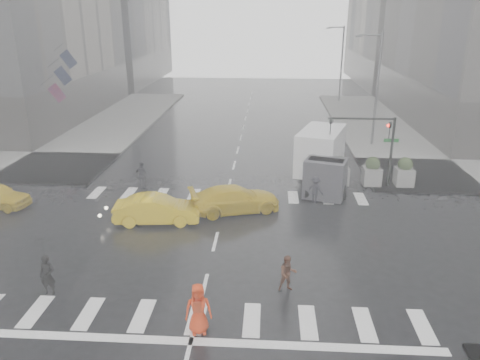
# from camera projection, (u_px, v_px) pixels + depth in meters

# --- Properties ---
(ground) EXTENTS (120.00, 120.00, 0.00)m
(ground) POSITION_uv_depth(u_px,v_px,m) (215.00, 241.00, 22.55)
(ground) COLOR black
(ground) RESTS_ON ground
(sidewalk_ne) EXTENTS (35.00, 35.00, 0.15)m
(sidewalk_ne) POSITION_uv_depth(u_px,v_px,m) (479.00, 148.00, 37.80)
(sidewalk_ne) COLOR slate
(sidewalk_ne) RESTS_ON ground
(sidewalk_nw) EXTENTS (35.00, 35.00, 0.15)m
(sidewalk_nw) POSITION_uv_depth(u_px,v_px,m) (13.00, 140.00, 40.13)
(sidewalk_nw) COLOR slate
(sidewalk_nw) RESTS_ON ground
(road_markings) EXTENTS (18.00, 48.00, 0.01)m
(road_markings) POSITION_uv_depth(u_px,v_px,m) (215.00, 241.00, 22.55)
(road_markings) COLOR silver
(road_markings) RESTS_ON ground
(traffic_signal_pole) EXTENTS (4.45, 0.42, 4.50)m
(traffic_signal_pole) POSITION_uv_depth(u_px,v_px,m) (376.00, 138.00, 28.45)
(traffic_signal_pole) COLOR black
(traffic_signal_pole) RESTS_ON ground
(street_lamp_near) EXTENTS (2.15, 0.22, 9.00)m
(street_lamp_near) POSITION_uv_depth(u_px,v_px,m) (376.00, 86.00, 37.14)
(street_lamp_near) COLOR #59595B
(street_lamp_near) RESTS_ON ground
(street_lamp_far) EXTENTS (2.15, 0.22, 9.00)m
(street_lamp_far) POSITION_uv_depth(u_px,v_px,m) (341.00, 61.00, 55.93)
(street_lamp_far) COLOR #59595B
(street_lamp_far) RESTS_ON ground
(planter_west) EXTENTS (1.10, 1.10, 1.80)m
(planter_west) POSITION_uv_depth(u_px,v_px,m) (340.00, 171.00, 29.50)
(planter_west) COLOR slate
(planter_west) RESTS_ON ground
(planter_mid) EXTENTS (1.10, 1.10, 1.80)m
(planter_mid) POSITION_uv_depth(u_px,v_px,m) (372.00, 172.00, 29.39)
(planter_mid) COLOR slate
(planter_mid) RESTS_ON ground
(planter_east) EXTENTS (1.10, 1.10, 1.80)m
(planter_east) POSITION_uv_depth(u_px,v_px,m) (404.00, 172.00, 29.27)
(planter_east) COLOR slate
(planter_east) RESTS_ON ground
(flag_cluster) EXTENTS (2.87, 3.06, 4.69)m
(flag_cluster) POSITION_uv_depth(u_px,v_px,m) (59.00, 73.00, 38.92)
(flag_cluster) COLOR #59595B
(flag_cluster) RESTS_ON ground
(pedestrian_black) EXTENTS (0.98, 1.00, 2.43)m
(pedestrian_black) POSITION_uv_depth(u_px,v_px,m) (45.00, 258.00, 17.81)
(pedestrian_black) COLOR black
(pedestrian_black) RESTS_ON ground
(pedestrian_brown) EXTENTS (0.85, 0.73, 1.52)m
(pedestrian_brown) POSITION_uv_depth(u_px,v_px,m) (288.00, 273.00, 18.34)
(pedestrian_brown) COLOR #462619
(pedestrian_brown) RESTS_ON ground
(pedestrian_orange) EXTENTS (1.01, 0.76, 1.86)m
(pedestrian_orange) POSITION_uv_depth(u_px,v_px,m) (198.00, 309.00, 15.86)
(pedestrian_orange) COLOR red
(pedestrian_orange) RESTS_ON ground
(pedestrian_far_a) EXTENTS (1.20, 1.01, 1.76)m
(pedestrian_far_a) POSITION_uv_depth(u_px,v_px,m) (142.00, 176.00, 28.97)
(pedestrian_far_a) COLOR black
(pedestrian_far_a) RESTS_ON ground
(pedestrian_far_b) EXTENTS (1.18, 1.03, 1.59)m
(pedestrian_far_b) POSITION_uv_depth(u_px,v_px,m) (315.00, 190.00, 26.89)
(pedestrian_far_b) COLOR black
(pedestrian_far_b) RESTS_ON ground
(taxi_mid) EXTENTS (4.55, 1.98, 1.46)m
(taxi_mid) POSITION_uv_depth(u_px,v_px,m) (157.00, 209.00, 24.38)
(taxi_mid) COLOR gold
(taxi_mid) RESTS_ON ground
(taxi_rear) EXTENTS (4.82, 3.31, 1.45)m
(taxi_rear) POSITION_uv_depth(u_px,v_px,m) (235.00, 199.00, 25.76)
(taxi_rear) COLOR gold
(taxi_rear) RESTS_ON ground
(box_truck) EXTENTS (2.40, 6.39, 3.40)m
(box_truck) POSITION_uv_depth(u_px,v_px,m) (322.00, 158.00, 29.41)
(box_truck) COLOR silver
(box_truck) RESTS_ON ground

